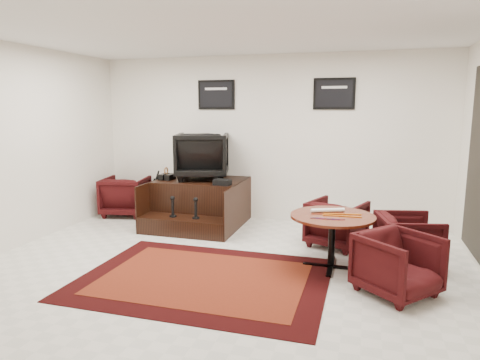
# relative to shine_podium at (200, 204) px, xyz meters

# --- Properties ---
(ground) EXTENTS (6.00, 6.00, 0.00)m
(ground) POSITION_rel_shine_podium_xyz_m (0.99, -1.87, -0.34)
(ground) COLOR silver
(ground) RESTS_ON ground
(room_shell) EXTENTS (6.02, 5.02, 2.81)m
(room_shell) POSITION_rel_shine_podium_xyz_m (1.40, -1.75, 1.44)
(room_shell) COLOR white
(room_shell) RESTS_ON ground
(area_rug) EXTENTS (2.77, 2.08, 0.01)m
(area_rug) POSITION_rel_shine_podium_xyz_m (0.92, -2.18, -0.34)
(area_rug) COLOR black
(area_rug) RESTS_ON ground
(shine_podium) EXTENTS (1.44, 1.48, 0.74)m
(shine_podium) POSITION_rel_shine_podium_xyz_m (0.00, 0.00, 0.00)
(shine_podium) COLOR black
(shine_podium) RESTS_ON ground
(shine_chair) EXTENTS (1.02, 0.98, 0.87)m
(shine_chair) POSITION_rel_shine_podium_xyz_m (-0.00, 0.15, 0.83)
(shine_chair) COLOR black
(shine_chair) RESTS_ON shine_podium
(shoes_pair) EXTENTS (0.22, 0.26, 0.09)m
(shoes_pair) POSITION_rel_shine_podium_xyz_m (-0.55, -0.08, 0.45)
(shoes_pair) COLOR black
(shoes_pair) RESTS_ON shine_podium
(polish_kit) EXTENTS (0.27, 0.20, 0.09)m
(polish_kit) POSITION_rel_shine_podium_xyz_m (0.50, -0.31, 0.44)
(polish_kit) COLOR black
(polish_kit) RESTS_ON shine_podium
(umbrella_black) EXTENTS (0.29, 0.11, 0.79)m
(umbrella_black) POSITION_rel_shine_podium_xyz_m (-0.87, -0.14, 0.05)
(umbrella_black) COLOR black
(umbrella_black) RESTS_ON ground
(umbrella_hooked) EXTENTS (0.34, 0.13, 0.91)m
(umbrella_hooked) POSITION_rel_shine_podium_xyz_m (-0.86, -0.04, 0.11)
(umbrella_hooked) COLOR black
(umbrella_hooked) RESTS_ON ground
(armchair_side) EXTENTS (0.87, 0.83, 0.77)m
(armchair_side) POSITION_rel_shine_podium_xyz_m (-1.51, 0.18, 0.04)
(armchair_side) COLOR black
(armchair_side) RESTS_ON ground
(meeting_table) EXTENTS (1.01, 1.01, 0.66)m
(meeting_table) POSITION_rel_shine_podium_xyz_m (2.28, -1.41, 0.23)
(meeting_table) COLOR #431109
(meeting_table) RESTS_ON ground
(table_chair_back) EXTENTS (0.89, 0.86, 0.72)m
(table_chair_back) POSITION_rel_shine_podium_xyz_m (2.28, -0.53, 0.02)
(table_chair_back) COLOR black
(table_chair_back) RESTS_ON ground
(table_chair_window) EXTENTS (0.78, 0.81, 0.71)m
(table_chair_window) POSITION_rel_shine_podium_xyz_m (3.17, -1.07, 0.01)
(table_chair_window) COLOR black
(table_chair_window) RESTS_ON ground
(table_chair_corner) EXTENTS (0.95, 0.96, 0.72)m
(table_chair_corner) POSITION_rel_shine_podium_xyz_m (3.00, -1.99, 0.02)
(table_chair_corner) COLOR black
(table_chair_corner) RESTS_ON ground
(paper_roll) EXTENTS (0.41, 0.21, 0.05)m
(paper_roll) POSITION_rel_shine_podium_xyz_m (2.21, -1.29, 0.34)
(paper_roll) COLOR silver
(paper_roll) RESTS_ON meeting_table
(table_clutter) EXTENTS (0.57, 0.34, 0.01)m
(table_clutter) POSITION_rel_shine_podium_xyz_m (2.36, -1.45, 0.32)
(table_clutter) COLOR orange
(table_clutter) RESTS_ON meeting_table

